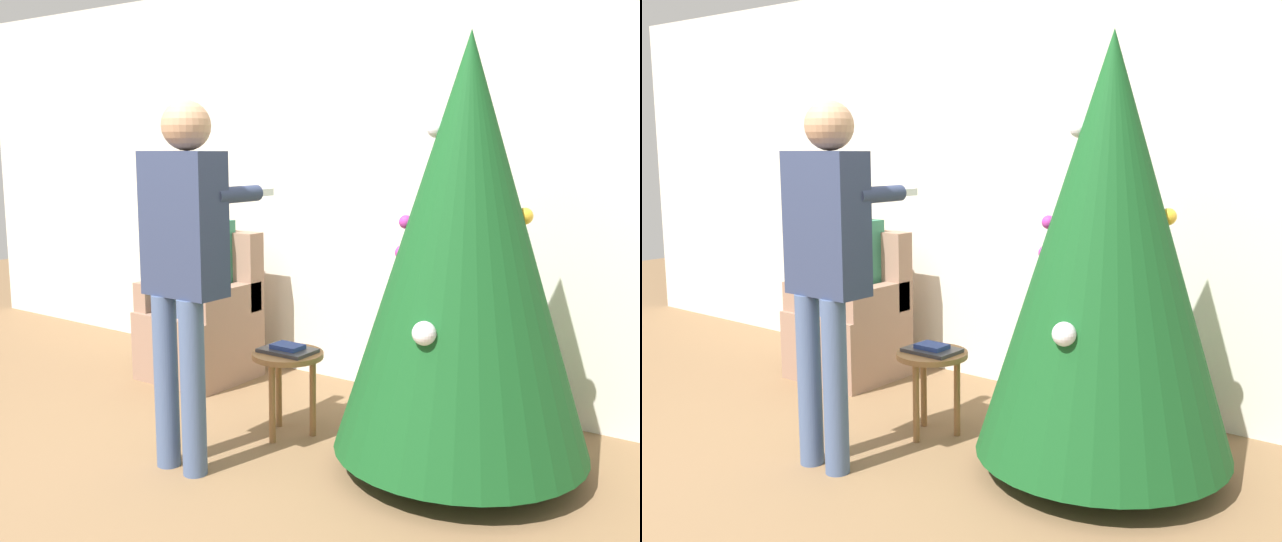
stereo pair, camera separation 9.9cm
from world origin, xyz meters
TOP-DOWN VIEW (x-y plane):
  - ground_plane at (0.00, 0.00)m, footprint 14.00×14.00m
  - wall_back at (0.00, 2.23)m, footprint 8.00×0.06m
  - christmas_tree at (1.22, 1.32)m, footprint 1.24×1.24m
  - armchair at (-0.89, 1.71)m, footprint 0.68×0.61m
  - person_seated at (-0.89, 1.68)m, footprint 0.36×0.46m
  - person_standing at (0.10, 0.58)m, footprint 0.43×0.57m
  - side_stool at (0.25, 1.19)m, footprint 0.40×0.40m
  - laptop at (0.25, 1.19)m, footprint 0.29×0.20m
  - book at (0.25, 1.19)m, footprint 0.17×0.12m

SIDE VIEW (x-z plane):
  - ground_plane at x=0.00m, z-range 0.00..0.00m
  - armchair at x=-0.89m, z-range -0.14..0.87m
  - side_stool at x=0.25m, z-range 0.16..0.63m
  - laptop at x=0.25m, z-range 0.47..0.49m
  - book at x=0.25m, z-range 0.49..0.52m
  - person_seated at x=-0.89m, z-range 0.07..1.36m
  - person_standing at x=0.10m, z-range 0.19..1.99m
  - christmas_tree at x=1.22m, z-range 0.06..2.17m
  - wall_back at x=0.00m, z-range 0.00..2.70m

